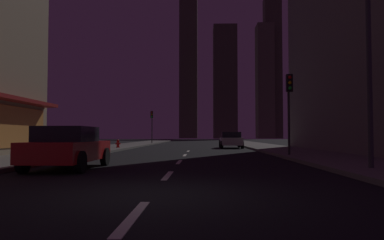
{
  "coord_description": "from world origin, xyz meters",
  "views": [
    {
      "loc": [
        0.97,
        -7.08,
        1.15
      ],
      "look_at": [
        0.0,
        29.04,
        2.69
      ],
      "focal_mm": 33.6,
      "sensor_mm": 36.0,
      "label": 1
    }
  ],
  "objects_px": {
    "traffic_light_far_left": "(152,120)",
    "traffic_light_near_right": "(289,96)",
    "fire_hydrant_far_left": "(118,144)",
    "car_parked_near": "(68,147)",
    "street_lamp_right": "(342,11)",
    "car_parked_far": "(231,140)"
  },
  "relations": [
    {
      "from": "traffic_light_far_left",
      "to": "street_lamp_right",
      "type": "xyz_separation_m",
      "value": [
        10.88,
        -35.19,
        1.87
      ]
    },
    {
      "from": "traffic_light_far_left",
      "to": "car_parked_far",
      "type": "bearing_deg",
      "value": -56.96
    },
    {
      "from": "fire_hydrant_far_left",
      "to": "traffic_light_near_right",
      "type": "distance_m",
      "value": 15.86
    },
    {
      "from": "fire_hydrant_far_left",
      "to": "traffic_light_near_right",
      "type": "relative_size",
      "value": 0.16
    },
    {
      "from": "traffic_light_far_left",
      "to": "fire_hydrant_far_left",
      "type": "bearing_deg",
      "value": -91.34
    },
    {
      "from": "fire_hydrant_far_left",
      "to": "traffic_light_far_left",
      "type": "distance_m",
      "value": 17.37
    },
    {
      "from": "car_parked_near",
      "to": "traffic_light_near_right",
      "type": "xyz_separation_m",
      "value": [
        9.1,
        6.42,
        2.45
      ]
    },
    {
      "from": "traffic_light_far_left",
      "to": "street_lamp_right",
      "type": "bearing_deg",
      "value": -72.82
    },
    {
      "from": "fire_hydrant_far_left",
      "to": "traffic_light_far_left",
      "type": "xyz_separation_m",
      "value": [
        0.4,
        17.15,
        2.74
      ]
    },
    {
      "from": "car_parked_far",
      "to": "traffic_light_far_left",
      "type": "xyz_separation_m",
      "value": [
        -9.1,
        13.99,
        2.45
      ]
    },
    {
      "from": "traffic_light_near_right",
      "to": "street_lamp_right",
      "type": "height_order",
      "value": "street_lamp_right"
    },
    {
      "from": "fire_hydrant_far_left",
      "to": "street_lamp_right",
      "type": "bearing_deg",
      "value": -57.99
    },
    {
      "from": "fire_hydrant_far_left",
      "to": "street_lamp_right",
      "type": "relative_size",
      "value": 0.1
    },
    {
      "from": "fire_hydrant_far_left",
      "to": "traffic_light_far_left",
      "type": "relative_size",
      "value": 0.16
    },
    {
      "from": "car_parked_far",
      "to": "traffic_light_far_left",
      "type": "height_order",
      "value": "traffic_light_far_left"
    },
    {
      "from": "traffic_light_near_right",
      "to": "traffic_light_far_left",
      "type": "bearing_deg",
      "value": 111.56
    },
    {
      "from": "car_parked_near",
      "to": "fire_hydrant_far_left",
      "type": "xyz_separation_m",
      "value": [
        -2.3,
        17.11,
        -0.29
      ]
    },
    {
      "from": "car_parked_near",
      "to": "fire_hydrant_far_left",
      "type": "height_order",
      "value": "car_parked_near"
    },
    {
      "from": "car_parked_near",
      "to": "traffic_light_near_right",
      "type": "height_order",
      "value": "traffic_light_near_right"
    },
    {
      "from": "car_parked_near",
      "to": "street_lamp_right",
      "type": "xyz_separation_m",
      "value": [
        8.98,
        -0.93,
        4.33
      ]
    },
    {
      "from": "traffic_light_near_right",
      "to": "car_parked_near",
      "type": "bearing_deg",
      "value": -144.79
    },
    {
      "from": "traffic_light_far_left",
      "to": "traffic_light_near_right",
      "type": "bearing_deg",
      "value": -68.44
    }
  ]
}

